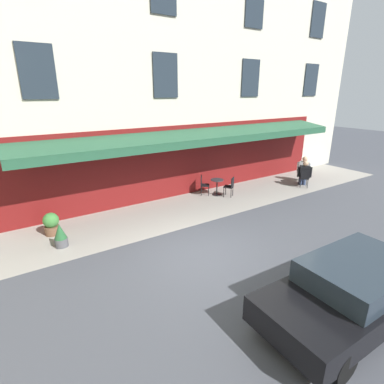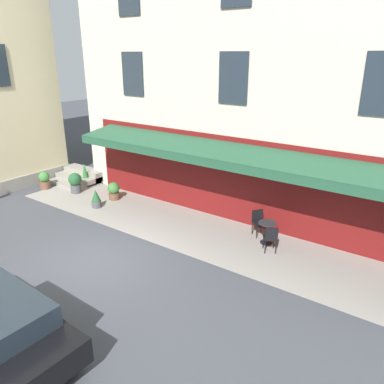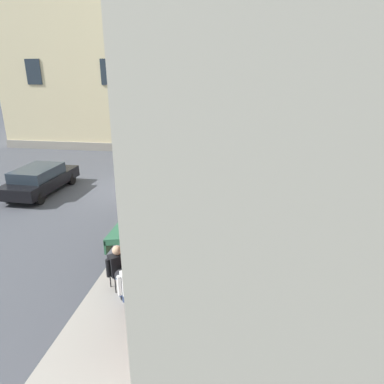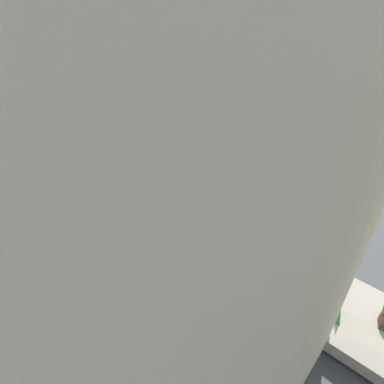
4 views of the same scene
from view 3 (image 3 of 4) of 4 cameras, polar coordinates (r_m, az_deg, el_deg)
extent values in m
plane|color=#42444C|center=(18.02, -10.84, 0.48)|extent=(70.00, 70.00, 0.00)
cube|color=gray|center=(14.25, -2.02, -4.44)|extent=(20.50, 3.20, 0.01)
cube|color=beige|center=(12.69, 28.17, 25.18)|extent=(20.00, 9.00, 15.00)
cube|color=maroon|center=(13.73, 4.55, 1.70)|extent=(16.00, 0.06, 3.20)
cube|color=#235138|center=(13.47, 1.19, 6.92)|extent=(15.00, 1.70, 0.36)
cube|color=#235138|center=(13.65, -2.30, 6.09)|extent=(15.00, 0.04, 0.28)
cube|color=#232D38|center=(5.14, -1.07, 12.58)|extent=(1.10, 0.06, 1.70)
cube|color=#232D38|center=(9.75, 3.61, 15.95)|extent=(1.10, 0.06, 1.70)
cube|color=#232D38|center=(14.40, 5.31, 17.13)|extent=(1.10, 0.06, 1.70)
cube|color=#232D38|center=(19.06, 6.19, 17.72)|extent=(1.10, 0.06, 1.70)
cube|color=#232D38|center=(19.19, 6.56, 26.71)|extent=(1.10, 0.06, 1.70)
cube|color=beige|center=(30.53, -10.11, 22.60)|extent=(10.00, 17.00, 15.00)
cube|color=gray|center=(26.30, -12.59, 7.12)|extent=(0.12, 17.00, 0.60)
cube|color=#232D38|center=(24.29, -0.61, 18.96)|extent=(0.06, 1.10, 1.70)
cube|color=#232D38|center=(25.73, -13.47, 18.50)|extent=(0.06, 1.10, 1.70)
cube|color=#232D38|center=(28.19, -24.43, 17.41)|extent=(0.06, 1.10, 1.70)
cube|color=gray|center=(23.41, 4.27, 5.44)|extent=(2.40, 1.40, 0.15)
cube|color=gray|center=(23.35, 5.14, 5.76)|extent=(2.40, 1.05, 0.30)
cube|color=gray|center=(23.30, 6.01, 6.08)|extent=(2.40, 0.70, 0.45)
cylinder|color=black|center=(13.76, 0.13, -5.30)|extent=(0.40, 0.40, 0.03)
cylinder|color=black|center=(13.61, 0.13, -3.98)|extent=(0.06, 0.06, 0.72)
cylinder|color=#2D2D33|center=(13.47, 0.13, -2.52)|extent=(0.60, 0.60, 0.03)
cylinder|color=black|center=(13.38, -0.99, -5.07)|extent=(0.03, 0.03, 0.45)
cylinder|color=black|center=(13.66, -1.62, -4.53)|extent=(0.03, 0.03, 0.45)
cylinder|color=black|center=(13.25, -2.32, -5.34)|extent=(0.03, 0.03, 0.45)
cylinder|color=black|center=(13.53, -2.92, -4.80)|extent=(0.03, 0.03, 0.45)
cube|color=black|center=(13.35, -1.98, -3.98)|extent=(0.56, 0.56, 0.04)
cube|color=black|center=(13.19, -2.70, -3.20)|extent=(0.35, 0.26, 0.42)
cylinder|color=black|center=(14.02, 0.75, -3.85)|extent=(0.03, 0.03, 0.45)
cylinder|color=black|center=(13.81, 1.76, -4.25)|extent=(0.03, 0.03, 0.45)
cylinder|color=black|center=(14.25, 1.72, -3.47)|extent=(0.03, 0.03, 0.45)
cylinder|color=black|center=(14.03, 2.72, -3.85)|extent=(0.03, 0.03, 0.45)
cube|color=black|center=(13.93, 1.75, -2.93)|extent=(0.56, 0.56, 0.04)
cube|color=black|center=(13.97, 2.27, -1.86)|extent=(0.27, 0.34, 0.42)
cylinder|color=black|center=(9.95, -10.40, -16.46)|extent=(0.40, 0.40, 0.03)
cylinder|color=black|center=(9.75, -10.53, -14.82)|extent=(0.06, 0.06, 0.72)
cylinder|color=#2D2D33|center=(9.55, -10.67, -12.96)|extent=(0.60, 0.60, 0.03)
cylinder|color=black|center=(10.06, -12.36, -14.69)|extent=(0.03, 0.03, 0.45)
cylinder|color=black|center=(10.17, -10.57, -14.13)|extent=(0.03, 0.03, 0.45)
cylinder|color=black|center=(10.33, -13.17, -13.78)|extent=(0.03, 0.03, 0.45)
cylinder|color=black|center=(10.44, -11.42, -13.25)|extent=(0.03, 0.03, 0.45)
cube|color=black|center=(10.12, -11.98, -12.80)|extent=(0.57, 0.57, 0.04)
cube|color=black|center=(10.14, -12.51, -11.24)|extent=(0.31, 0.31, 0.42)
cylinder|color=black|center=(9.56, -8.83, -16.49)|extent=(0.03, 0.03, 0.45)
cylinder|color=black|center=(9.50, -10.89, -16.91)|extent=(0.03, 0.03, 0.45)
cylinder|color=black|center=(9.30, -8.20, -17.64)|extent=(0.03, 0.03, 0.45)
cylinder|color=black|center=(9.23, -10.32, -18.09)|extent=(0.03, 0.03, 0.45)
cube|color=black|center=(9.25, -9.65, -16.06)|extent=(0.55, 0.55, 0.04)
cube|color=black|center=(8.98, -9.41, -15.50)|extent=(0.25, 0.36, 0.42)
cylinder|color=navy|center=(9.73, -9.69, -15.74)|extent=(0.16, 0.16, 0.47)
cylinder|color=navy|center=(9.45, -9.48, -15.06)|extent=(0.39, 0.33, 0.17)
cylinder|color=navy|center=(9.70, -10.84, -15.97)|extent=(0.16, 0.16, 0.47)
cylinder|color=navy|center=(9.41, -10.66, -15.29)|extent=(0.39, 0.33, 0.17)
cube|color=silver|center=(9.12, -9.88, -14.22)|extent=(0.51, 0.57, 0.60)
sphere|color=tan|center=(8.88, -10.04, -11.90)|extent=(0.27, 0.27, 0.27)
cylinder|color=silver|center=(9.19, -8.01, -13.94)|extent=(0.11, 0.11, 0.53)
cylinder|color=silver|center=(9.07, -11.75, -14.68)|extent=(0.11, 0.11, 0.53)
cylinder|color=navy|center=(9.90, -11.37, -15.18)|extent=(0.16, 0.16, 0.47)
cylinder|color=navy|center=(9.89, -11.92, -13.47)|extent=(0.36, 0.36, 0.16)
cylinder|color=navy|center=(9.96, -10.35, -14.85)|extent=(0.16, 0.16, 0.47)
cylinder|color=navy|center=(9.96, -10.90, -13.16)|extent=(0.36, 0.36, 0.16)
cube|color=black|center=(9.91, -11.96, -11.42)|extent=(0.54, 0.54, 0.59)
sphere|color=tan|center=(9.70, -12.14, -9.27)|extent=(0.26, 0.26, 0.26)
cylinder|color=black|center=(9.82, -13.55, -11.97)|extent=(0.10, 0.10, 0.52)
cylinder|color=black|center=(10.02, -10.40, -11.04)|extent=(0.10, 0.10, 0.52)
cylinder|color=black|center=(24.47, -8.10, 8.87)|extent=(0.05, 0.05, 2.60)
cylinder|color=#192899|center=(24.30, -8.24, 10.82)|extent=(0.12, 0.55, 0.56)
cylinder|color=red|center=(24.28, -8.25, 10.82)|extent=(0.11, 0.58, 0.59)
cylinder|color=brown|center=(23.98, 1.39, 6.10)|extent=(0.47, 0.47, 0.36)
sphere|color=#3D7A38|center=(23.89, 1.39, 7.02)|extent=(0.50, 0.50, 0.50)
cylinder|color=#4C4C51|center=(22.35, 2.10, 5.11)|extent=(0.47, 0.47, 0.39)
sphere|color=#23562D|center=(22.24, 2.11, 6.22)|extent=(0.59, 0.59, 0.59)
cylinder|color=#2D2D33|center=(22.75, 4.67, 5.22)|extent=(0.32, 0.32, 0.31)
cone|color=#2D6B33|center=(22.62, 4.71, 6.56)|extent=(0.31, 0.31, 0.78)
cylinder|color=#4C4C51|center=(20.42, -0.34, 3.55)|extent=(0.39, 0.39, 0.28)
cone|color=#23562D|center=(20.32, -0.34, 4.59)|extent=(0.37, 0.37, 0.48)
cylinder|color=brown|center=(20.37, 2.66, 3.51)|extent=(0.48, 0.48, 0.30)
sphere|color=#3D7A38|center=(20.27, 2.68, 4.50)|extent=(0.51, 0.51, 0.51)
cube|color=black|center=(18.54, -23.37, 1.59)|extent=(4.35, 1.92, 0.55)
cube|color=#232D38|center=(18.24, -23.92, 2.93)|extent=(2.45, 1.67, 0.48)
cylinder|color=black|center=(19.38, -19.01, 2.05)|extent=(0.60, 0.20, 0.60)
cylinder|color=black|center=(20.20, -23.00, 2.23)|extent=(0.60, 0.20, 0.60)
cylinder|color=black|center=(17.05, -23.57, -0.92)|extent=(0.60, 0.20, 0.60)
cylinder|color=black|center=(17.97, -27.84, -0.57)|extent=(0.60, 0.20, 0.60)
camera|label=1|loc=(23.91, -23.01, 15.30)|focal=27.94mm
camera|label=2|loc=(14.65, -51.11, 13.25)|focal=35.11mm
camera|label=4|loc=(23.67, 25.73, 27.08)|focal=31.41mm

